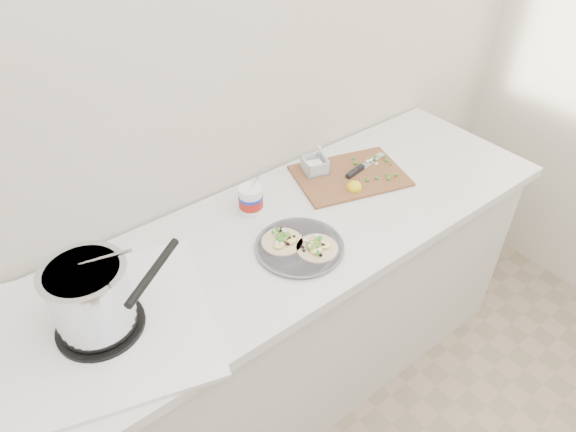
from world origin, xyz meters
TOP-DOWN VIEW (x-y plane):
  - counter at (0.00, 1.43)m, footprint 2.44×0.66m
  - stove at (-0.50, 1.39)m, footprint 0.73×0.70m
  - taco_plate at (0.14, 1.31)m, footprint 0.29×0.29m
  - tub at (0.14, 1.57)m, footprint 0.09×0.09m
  - cutboard at (0.56, 1.52)m, footprint 0.48×0.40m

SIDE VIEW (x-z plane):
  - counter at x=0.00m, z-range 0.00..0.90m
  - cutboard at x=0.56m, z-range 0.88..0.95m
  - taco_plate at x=0.14m, z-range 0.90..0.94m
  - tub at x=0.14m, z-range 0.86..1.06m
  - stove at x=-0.50m, z-range 0.85..1.13m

